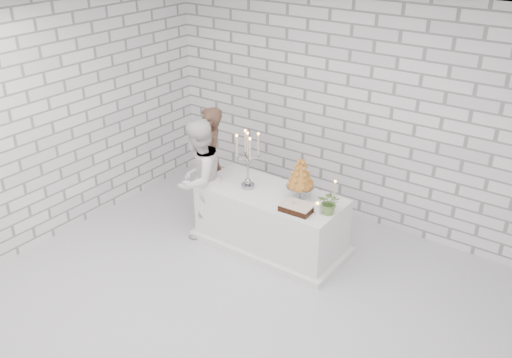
{
  "coord_description": "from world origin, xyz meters",
  "views": [
    {
      "loc": [
        2.75,
        -3.76,
        3.9
      ],
      "look_at": [
        -0.6,
        0.92,
        1.05
      ],
      "focal_mm": 39.3,
      "sensor_mm": 36.0,
      "label": 1
    }
  ],
  "objects_px": {
    "groom": "(210,163)",
    "bride": "(199,179)",
    "cake_table": "(271,219)",
    "croquembouche": "(301,178)",
    "candelabra": "(248,160)"
  },
  "relations": [
    {
      "from": "groom",
      "to": "candelabra",
      "type": "height_order",
      "value": "groom"
    },
    {
      "from": "cake_table",
      "to": "croquembouche",
      "type": "height_order",
      "value": "croquembouche"
    },
    {
      "from": "cake_table",
      "to": "groom",
      "type": "distance_m",
      "value": 1.21
    },
    {
      "from": "groom",
      "to": "bride",
      "type": "distance_m",
      "value": 0.52
    },
    {
      "from": "groom",
      "to": "croquembouche",
      "type": "height_order",
      "value": "groom"
    },
    {
      "from": "candelabra",
      "to": "croquembouche",
      "type": "bearing_deg",
      "value": 11.55
    },
    {
      "from": "groom",
      "to": "bride",
      "type": "height_order",
      "value": "bride"
    },
    {
      "from": "bride",
      "to": "croquembouche",
      "type": "distance_m",
      "value": 1.33
    },
    {
      "from": "groom",
      "to": "candelabra",
      "type": "xyz_separation_m",
      "value": [
        0.81,
        -0.25,
        0.34
      ]
    },
    {
      "from": "croquembouche",
      "to": "groom",
      "type": "bearing_deg",
      "value": 175.65
    },
    {
      "from": "croquembouche",
      "to": "cake_table",
      "type": "bearing_deg",
      "value": -167.43
    },
    {
      "from": "cake_table",
      "to": "croquembouche",
      "type": "xyz_separation_m",
      "value": [
        0.36,
        0.08,
        0.64
      ]
    },
    {
      "from": "groom",
      "to": "bride",
      "type": "bearing_deg",
      "value": -8.05
    },
    {
      "from": "bride",
      "to": "cake_table",
      "type": "bearing_deg",
      "value": 100.16
    },
    {
      "from": "cake_table",
      "to": "croquembouche",
      "type": "distance_m",
      "value": 0.74
    }
  ]
}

